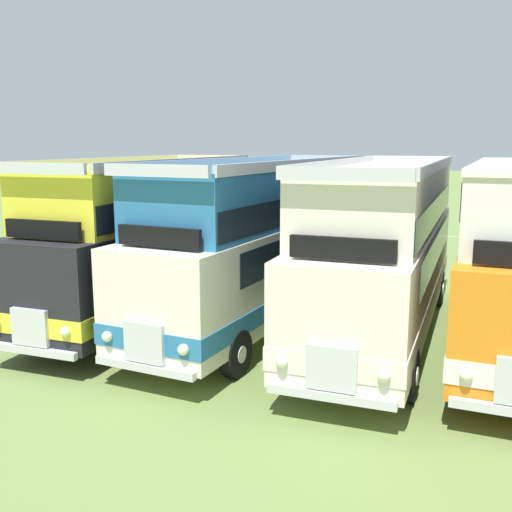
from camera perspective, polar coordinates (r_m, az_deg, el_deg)
ground_plane at (r=15.74m, az=11.55°, el=-7.75°), size 200.00×200.00×0.00m
bus_first_in_row at (r=17.30m, az=-10.08°, el=2.00°), size 2.88×9.98×4.52m
bus_second_in_row at (r=16.42m, az=0.91°, el=1.73°), size 3.16×11.25×4.52m
bus_third_in_row at (r=15.59m, az=12.17°, el=1.00°), size 2.84×11.14×4.52m
rope_fence_line at (r=27.37m, az=16.46°, el=1.34°), size 19.13×0.08×1.05m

